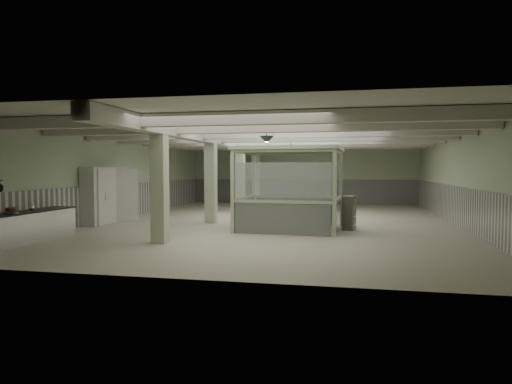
% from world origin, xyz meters
% --- Properties ---
extents(floor, '(20.00, 20.00, 0.00)m').
position_xyz_m(floor, '(0.00, 0.00, 0.00)').
color(floor, beige).
rests_on(floor, ground).
extents(ceiling, '(14.00, 20.00, 0.02)m').
position_xyz_m(ceiling, '(0.00, 0.00, 3.60)').
color(ceiling, silver).
rests_on(ceiling, wall_back).
extents(wall_back, '(14.00, 0.02, 3.60)m').
position_xyz_m(wall_back, '(0.00, 10.00, 1.80)').
color(wall_back, '#ACBF99').
rests_on(wall_back, floor).
extents(wall_front, '(14.00, 0.02, 3.60)m').
position_xyz_m(wall_front, '(0.00, -10.00, 1.80)').
color(wall_front, '#ACBF99').
rests_on(wall_front, floor).
extents(wall_left, '(0.02, 20.00, 3.60)m').
position_xyz_m(wall_left, '(-7.00, 0.00, 1.80)').
color(wall_left, '#ACBF99').
rests_on(wall_left, floor).
extents(wall_right, '(0.02, 20.00, 3.60)m').
position_xyz_m(wall_right, '(7.00, 0.00, 1.80)').
color(wall_right, '#ACBF99').
rests_on(wall_right, floor).
extents(wainscot_left, '(0.05, 19.90, 1.50)m').
position_xyz_m(wainscot_left, '(-6.97, 0.00, 0.75)').
color(wainscot_left, silver).
rests_on(wainscot_left, floor).
extents(wainscot_right, '(0.05, 19.90, 1.50)m').
position_xyz_m(wainscot_right, '(6.97, 0.00, 0.75)').
color(wainscot_right, silver).
rests_on(wainscot_right, floor).
extents(wainscot_back, '(13.90, 0.05, 1.50)m').
position_xyz_m(wainscot_back, '(0.00, 9.97, 0.75)').
color(wainscot_back, silver).
rests_on(wainscot_back, floor).
extents(girder, '(0.45, 19.90, 0.40)m').
position_xyz_m(girder, '(-2.50, 0.00, 3.38)').
color(girder, beige).
rests_on(girder, ceiling).
extents(beam_a, '(13.90, 0.35, 0.32)m').
position_xyz_m(beam_a, '(0.00, -7.50, 3.42)').
color(beam_a, beige).
rests_on(beam_a, ceiling).
extents(beam_b, '(13.90, 0.35, 0.32)m').
position_xyz_m(beam_b, '(0.00, -5.00, 3.42)').
color(beam_b, beige).
rests_on(beam_b, ceiling).
extents(beam_c, '(13.90, 0.35, 0.32)m').
position_xyz_m(beam_c, '(0.00, -2.50, 3.42)').
color(beam_c, beige).
rests_on(beam_c, ceiling).
extents(beam_d, '(13.90, 0.35, 0.32)m').
position_xyz_m(beam_d, '(0.00, 0.00, 3.42)').
color(beam_d, beige).
rests_on(beam_d, ceiling).
extents(beam_e, '(13.90, 0.35, 0.32)m').
position_xyz_m(beam_e, '(0.00, 2.50, 3.42)').
color(beam_e, beige).
rests_on(beam_e, ceiling).
extents(beam_f, '(13.90, 0.35, 0.32)m').
position_xyz_m(beam_f, '(0.00, 5.00, 3.42)').
color(beam_f, beige).
rests_on(beam_f, ceiling).
extents(beam_g, '(13.90, 0.35, 0.32)m').
position_xyz_m(beam_g, '(0.00, 7.50, 3.42)').
color(beam_g, beige).
rests_on(beam_g, ceiling).
extents(column_a, '(0.42, 0.42, 3.60)m').
position_xyz_m(column_a, '(-2.50, -6.00, 1.80)').
color(column_a, '#B6C9A2').
rests_on(column_a, floor).
extents(column_b, '(0.42, 0.42, 3.60)m').
position_xyz_m(column_b, '(-2.50, -1.00, 1.80)').
color(column_b, '#B6C9A2').
rests_on(column_b, floor).
extents(column_c, '(0.42, 0.42, 3.60)m').
position_xyz_m(column_c, '(-2.50, 4.00, 1.80)').
color(column_c, '#B6C9A2').
rests_on(column_c, floor).
extents(column_d, '(0.42, 0.42, 3.60)m').
position_xyz_m(column_d, '(-2.50, 8.00, 1.80)').
color(column_d, '#B6C9A2').
rests_on(column_d, floor).
extents(pendant_front, '(0.44, 0.44, 0.22)m').
position_xyz_m(pendant_front, '(0.50, -5.00, 3.05)').
color(pendant_front, '#324332').
rests_on(pendant_front, ceiling).
extents(pendant_mid, '(0.44, 0.44, 0.22)m').
position_xyz_m(pendant_mid, '(0.50, 0.50, 3.05)').
color(pendant_mid, '#324332').
rests_on(pendant_mid, ceiling).
extents(pendant_back, '(0.44, 0.44, 0.22)m').
position_xyz_m(pendant_back, '(0.50, 5.50, 3.05)').
color(pendant_back, '#324332').
rests_on(pendant_back, ceiling).
extents(prep_counter, '(0.83, 4.72, 0.91)m').
position_xyz_m(prep_counter, '(-6.54, -7.00, 0.46)').
color(prep_counter, silver).
rests_on(prep_counter, floor).
extents(pitcher_far, '(0.18, 0.21, 0.24)m').
position_xyz_m(pitcher_far, '(-6.49, -6.37, 1.02)').
color(pitcher_far, silver).
rests_on(pitcher_far, prep_counter).
extents(veg_colander, '(0.48, 0.48, 0.19)m').
position_xyz_m(veg_colander, '(-6.37, -7.37, 0.99)').
color(veg_colander, '#3D3D42').
rests_on(veg_colander, prep_counter).
extents(orange_bowl, '(0.32, 0.32, 0.10)m').
position_xyz_m(orange_bowl, '(-6.60, -7.16, 0.95)').
color(orange_bowl, '#B2B2B7').
rests_on(orange_bowl, prep_counter).
extents(skillet_far, '(0.03, 0.24, 0.24)m').
position_xyz_m(skillet_far, '(-6.88, -7.17, 1.63)').
color(skillet_far, black).
rests_on(skillet_far, hook_rail).
extents(walkin_cooler, '(1.12, 2.48, 2.27)m').
position_xyz_m(walkin_cooler, '(-6.62, -1.93, 1.14)').
color(walkin_cooler, silver).
rests_on(walkin_cooler, floor).
extents(guard_booth, '(3.78, 3.24, 2.94)m').
position_xyz_m(guard_booth, '(0.84, -2.30, 1.95)').
color(guard_booth, '#AAC19A').
rests_on(guard_booth, floor).
extents(filing_cabinet, '(0.51, 0.63, 1.21)m').
position_xyz_m(filing_cabinet, '(2.93, -1.94, 0.61)').
color(filing_cabinet, '#636554').
rests_on(filing_cabinet, floor).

